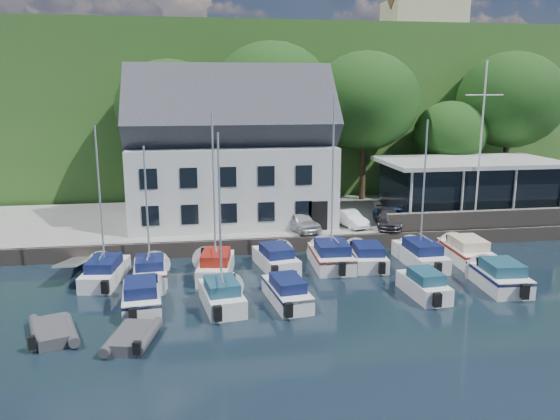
{
  "coord_description": "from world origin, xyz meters",
  "views": [
    {
      "loc": [
        -9.61,
        -22.37,
        10.39
      ],
      "look_at": [
        -4.64,
        9.0,
        3.28
      ],
      "focal_mm": 35.0,
      "sensor_mm": 36.0,
      "label": 1
    }
  ],
  "objects_px": {
    "car_dgrey": "(388,218)",
    "flagpole": "(481,145)",
    "boat_r1_5": "(367,254)",
    "car_white": "(350,218)",
    "boat_r1_7": "(466,249)",
    "car_blue": "(396,216)",
    "boat_r2_0": "(141,294)",
    "dinghy_0": "(53,329)",
    "dinghy_1": "(133,335)",
    "car_silver": "(299,221)",
    "boat_r2_2": "(287,289)",
    "boat_r1_1": "(147,208)",
    "boat_r2_4": "(499,274)",
    "club_pavilion": "(467,186)",
    "boat_r1_3": "(276,256)",
    "boat_r2_1": "(220,219)",
    "boat_r1_6": "(424,189)",
    "harbor_building": "(231,160)",
    "boat_r1_4": "(332,187)",
    "boat_r2_3": "(424,282)",
    "boat_r1_2": "(214,196)",
    "boat_r1_0": "(100,206)"
  },
  "relations": [
    {
      "from": "club_pavilion",
      "to": "car_dgrey",
      "type": "height_order",
      "value": "club_pavilion"
    },
    {
      "from": "boat_r1_1",
      "to": "car_blue",
      "type": "bearing_deg",
      "value": 16.64
    },
    {
      "from": "car_white",
      "to": "boat_r1_7",
      "type": "xyz_separation_m",
      "value": [
        5.71,
        -5.77,
        -0.79
      ]
    },
    {
      "from": "car_dgrey",
      "to": "flagpole",
      "type": "relative_size",
      "value": 0.36
    },
    {
      "from": "boat_r1_4",
      "to": "boat_r2_1",
      "type": "xyz_separation_m",
      "value": [
        -6.73,
        -5.14,
        -0.39
      ]
    },
    {
      "from": "car_silver",
      "to": "car_dgrey",
      "type": "distance_m",
      "value": 6.27
    },
    {
      "from": "harbor_building",
      "to": "dinghy_1",
      "type": "distance_m",
      "value": 18.71
    },
    {
      "from": "boat_r2_0",
      "to": "dinghy_1",
      "type": "relative_size",
      "value": 1.85
    },
    {
      "from": "boat_r2_4",
      "to": "club_pavilion",
      "type": "bearing_deg",
      "value": 73.35
    },
    {
      "from": "club_pavilion",
      "to": "boat_r2_1",
      "type": "height_order",
      "value": "boat_r2_1"
    },
    {
      "from": "harbor_building",
      "to": "car_blue",
      "type": "height_order",
      "value": "harbor_building"
    },
    {
      "from": "boat_r1_1",
      "to": "boat_r1_7",
      "type": "height_order",
      "value": "boat_r1_1"
    },
    {
      "from": "boat_r1_7",
      "to": "boat_r2_2",
      "type": "relative_size",
      "value": 1.08
    },
    {
      "from": "boat_r1_2",
      "to": "boat_r1_7",
      "type": "bearing_deg",
      "value": 10.46
    },
    {
      "from": "boat_r2_0",
      "to": "boat_r2_3",
      "type": "bearing_deg",
      "value": -7.18
    },
    {
      "from": "car_silver",
      "to": "boat_r1_0",
      "type": "height_order",
      "value": "boat_r1_0"
    },
    {
      "from": "car_blue",
      "to": "boat_r2_0",
      "type": "distance_m",
      "value": 19.6
    },
    {
      "from": "boat_r1_4",
      "to": "dinghy_0",
      "type": "distance_m",
      "value": 16.44
    },
    {
      "from": "boat_r1_2",
      "to": "boat_r1_6",
      "type": "distance_m",
      "value": 12.24
    },
    {
      "from": "boat_r1_4",
      "to": "boat_r2_4",
      "type": "bearing_deg",
      "value": -29.35
    },
    {
      "from": "car_silver",
      "to": "boat_r1_1",
      "type": "height_order",
      "value": "boat_r1_1"
    },
    {
      "from": "boat_r1_0",
      "to": "boat_r2_4",
      "type": "height_order",
      "value": "boat_r1_0"
    },
    {
      "from": "car_dgrey",
      "to": "boat_r1_5",
      "type": "bearing_deg",
      "value": -107.14
    },
    {
      "from": "boat_r1_3",
      "to": "boat_r1_5",
      "type": "bearing_deg",
      "value": -13.26
    },
    {
      "from": "car_silver",
      "to": "boat_r2_2",
      "type": "bearing_deg",
      "value": -124.17
    },
    {
      "from": "car_blue",
      "to": "boat_r2_1",
      "type": "distance_m",
      "value": 16.94
    },
    {
      "from": "car_dgrey",
      "to": "dinghy_0",
      "type": "relative_size",
      "value": 1.26
    },
    {
      "from": "boat_r1_5",
      "to": "boat_r2_0",
      "type": "height_order",
      "value": "boat_r2_0"
    },
    {
      "from": "car_silver",
      "to": "car_white",
      "type": "xyz_separation_m",
      "value": [
        3.67,
        0.52,
        -0.1
      ]
    },
    {
      "from": "car_white",
      "to": "dinghy_0",
      "type": "bearing_deg",
      "value": -158.53
    },
    {
      "from": "flagpole",
      "to": "boat_r2_3",
      "type": "xyz_separation_m",
      "value": [
        -7.96,
        -9.74,
        -5.88
      ]
    },
    {
      "from": "harbor_building",
      "to": "club_pavilion",
      "type": "bearing_deg",
      "value": -1.59
    },
    {
      "from": "boat_r1_4",
      "to": "boat_r1_6",
      "type": "relative_size",
      "value": 1.05
    },
    {
      "from": "boat_r2_4",
      "to": "car_dgrey",
      "type": "bearing_deg",
      "value": 108.69
    },
    {
      "from": "boat_r2_2",
      "to": "dinghy_1",
      "type": "xyz_separation_m",
      "value": [
        -7.08,
        -3.38,
        -0.33
      ]
    },
    {
      "from": "boat_r1_2",
      "to": "boat_r2_3",
      "type": "xyz_separation_m",
      "value": [
        10.36,
        -4.62,
        -3.91
      ]
    },
    {
      "from": "boat_r1_6",
      "to": "boat_r1_7",
      "type": "xyz_separation_m",
      "value": [
        3.01,
        0.14,
        -3.82
      ]
    },
    {
      "from": "car_silver",
      "to": "boat_r1_4",
      "type": "distance_m",
      "value": 5.98
    },
    {
      "from": "boat_r1_5",
      "to": "boat_r2_1",
      "type": "xyz_separation_m",
      "value": [
        -8.93,
        -5.08,
        3.73
      ]
    },
    {
      "from": "car_dgrey",
      "to": "boat_r2_2",
      "type": "relative_size",
      "value": 0.7
    },
    {
      "from": "boat_r2_3",
      "to": "boat_r1_4",
      "type": "bearing_deg",
      "value": 119.87
    },
    {
      "from": "flagpole",
      "to": "boat_r2_1",
      "type": "xyz_separation_m",
      "value": [
        -18.22,
        -9.62,
        -2.17
      ]
    },
    {
      "from": "boat_r1_6",
      "to": "boat_r1_7",
      "type": "distance_m",
      "value": 4.87
    },
    {
      "from": "boat_r1_1",
      "to": "boat_r1_3",
      "type": "bearing_deg",
      "value": 3.31
    },
    {
      "from": "car_blue",
      "to": "dinghy_1",
      "type": "bearing_deg",
      "value": -148.41
    },
    {
      "from": "car_dgrey",
      "to": "boat_r1_2",
      "type": "bearing_deg",
      "value": -140.59
    },
    {
      "from": "car_silver",
      "to": "boat_r1_3",
      "type": "distance_m",
      "value": 5.36
    },
    {
      "from": "harbor_building",
      "to": "boat_r1_3",
      "type": "xyz_separation_m",
      "value": [
        1.94,
        -8.51,
        -4.63
      ]
    },
    {
      "from": "car_blue",
      "to": "boat_r2_3",
      "type": "relative_size",
      "value": 0.7
    },
    {
      "from": "car_dgrey",
      "to": "dinghy_0",
      "type": "bearing_deg",
      "value": -132.81
    }
  ]
}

